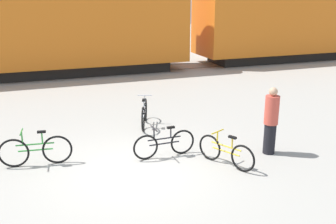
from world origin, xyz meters
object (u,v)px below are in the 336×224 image
bicycle_green (36,151)px  bicycle_black (164,144)px  freight_train (69,18)px  bicycle_yellow (226,152)px  bicycle_silver (144,114)px  person_in_red (271,121)px

bicycle_green → bicycle_black: bearing=-10.2°
freight_train → bicycle_yellow: freight_train is taller
freight_train → bicycle_silver: bearing=-82.7°
bicycle_black → bicycle_yellow: 1.58m
bicycle_green → bicycle_yellow: bearing=-19.8°
bicycle_green → person_in_red: (5.76, -1.27, 0.50)m
bicycle_black → bicycle_silver: 2.52m
bicycle_black → bicycle_green: bearing=169.8°
bicycle_black → bicycle_silver: bicycle_silver is taller
freight_train → bicycle_green: bearing=-101.0°
bicycle_green → bicycle_yellow: 4.60m
bicycle_silver → bicycle_yellow: 3.66m
freight_train → person_in_red: (3.61, -12.32, -1.93)m
freight_train → bicycle_green: size_ratio=21.97×
bicycle_yellow → person_in_red: (1.43, 0.30, 0.53)m
bicycle_silver → bicycle_green: (-3.32, -1.95, -0.01)m
freight_train → bicycle_silver: size_ratio=23.06×
freight_train → bicycle_black: (0.95, -11.61, -2.46)m
bicycle_black → bicycle_yellow: bicycle_yellow is taller
freight_train → bicycle_black: freight_train is taller
bicycle_black → person_in_red: (2.65, -0.71, 0.54)m
bicycle_green → person_in_red: bearing=-12.4°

